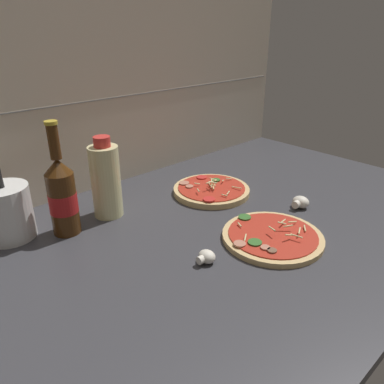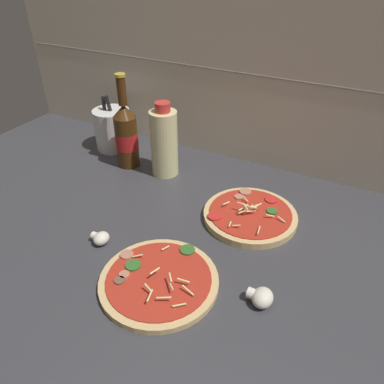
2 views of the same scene
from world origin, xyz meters
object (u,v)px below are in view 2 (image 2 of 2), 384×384
Objects in this scene: beer_bottle at (126,135)px; mushroom_right at (261,297)px; mushroom_left at (101,238)px; pizza_far at (250,215)px; oil_bottle at (164,142)px; utensil_crock at (113,129)px; pizza_near at (159,281)px.

mushroom_right is (55.02, -32.67, -8.52)cm from beer_bottle.
mushroom_left is at bearing -64.00° from beer_bottle.
pizza_far is at bearing -10.83° from beer_bottle.
mushroom_left is at bearing -178.85° from mushroom_right.
oil_bottle reaches higher than mushroom_right.
utensil_crock is at bearing 124.13° from mushroom_left.
utensil_crock is at bearing 147.31° from beer_bottle.
oil_bottle is at bearing -14.42° from utensil_crock.
pizza_near is 30.59cm from pizza_far.
pizza_near is 19.05cm from mushroom_left.
pizza_far is 5.47× the size of mushroom_left.
beer_bottle is (-43.57, 8.34, 9.18)cm from pizza_far.
pizza_far is 0.83× the size of beer_bottle.
mushroom_left is at bearing -84.11° from oil_bottle.
pizza_near is at bearing -47.20° from beer_bottle.
pizza_near is 0.86× the size of beer_bottle.
pizza_far is at bearing 42.64° from mushroom_left.
pizza_far is 4.63× the size of mushroom_right.
mushroom_left is 49.41cm from utensil_crock.
utensil_crock is (-11.25, 7.22, -3.42)cm from beer_bottle.
mushroom_right is at bearing 13.93° from pizza_near.
utensil_crock is at bearing 165.58° from oil_bottle.
oil_bottle is (12.75, 1.05, -0.00)cm from beer_bottle.
mushroom_right is (11.45, -24.33, 0.66)cm from pizza_far.
oil_bottle is at bearing 163.07° from pizza_far.
pizza_near is at bearing -60.25° from oil_bottle.
pizza_far is (8.70, 29.33, 0.22)cm from pizza_near.
beer_bottle reaches higher than oil_bottle.
utensil_crock is at bearing 148.96° from mushroom_right.
pizza_far is 33.50cm from oil_bottle.
mushroom_right is at bearing -38.57° from oil_bottle.
pizza_far is 26.90cm from mushroom_right.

